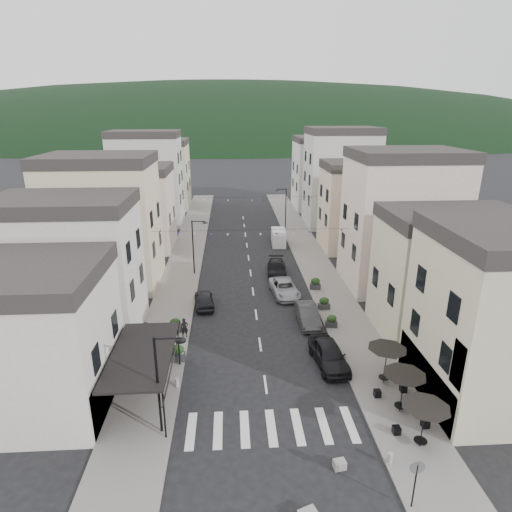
{
  "coord_description": "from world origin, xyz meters",
  "views": [
    {
      "loc": [
        -2.06,
        -17.51,
        17.04
      ],
      "look_at": [
        0.33,
        21.53,
        3.5
      ],
      "focal_mm": 30.0,
      "sensor_mm": 36.0,
      "label": 1
    }
  ],
  "objects_px": {
    "delivery_van": "(278,237)",
    "pedestrian_a": "(185,328)",
    "parked_car_b": "(308,315)",
    "parked_car_e": "(204,299)",
    "pedestrian_b": "(147,335)",
    "parked_car_c": "(284,288)",
    "parked_car_d": "(277,268)",
    "parked_car_a": "(329,354)"
  },
  "relations": [
    {
      "from": "parked_car_c",
      "to": "parked_car_b",
      "type": "bearing_deg",
      "value": -84.09
    },
    {
      "from": "parked_car_a",
      "to": "pedestrian_a",
      "type": "relative_size",
      "value": 3.07
    },
    {
      "from": "delivery_van",
      "to": "pedestrian_b",
      "type": "relative_size",
      "value": 2.27
    },
    {
      "from": "parked_car_a",
      "to": "parked_car_e",
      "type": "distance_m",
      "value": 13.55
    },
    {
      "from": "parked_car_d",
      "to": "pedestrian_a",
      "type": "distance_m",
      "value": 15.74
    },
    {
      "from": "delivery_van",
      "to": "pedestrian_a",
      "type": "relative_size",
      "value": 2.79
    },
    {
      "from": "delivery_van",
      "to": "pedestrian_a",
      "type": "distance_m",
      "value": 25.97
    },
    {
      "from": "delivery_van",
      "to": "parked_car_b",
      "type": "bearing_deg",
      "value": -87.23
    },
    {
      "from": "pedestrian_a",
      "to": "parked_car_a",
      "type": "bearing_deg",
      "value": -40.07
    },
    {
      "from": "delivery_van",
      "to": "pedestrian_b",
      "type": "bearing_deg",
      "value": -114.01
    },
    {
      "from": "parked_car_b",
      "to": "pedestrian_a",
      "type": "distance_m",
      "value": 10.2
    },
    {
      "from": "parked_car_c",
      "to": "parked_car_d",
      "type": "xyz_separation_m",
      "value": [
        -0.16,
        5.49,
        -0.0
      ]
    },
    {
      "from": "parked_car_c",
      "to": "delivery_van",
      "type": "bearing_deg",
      "value": 79.23
    },
    {
      "from": "parked_car_b",
      "to": "delivery_van",
      "type": "height_order",
      "value": "delivery_van"
    },
    {
      "from": "parked_car_e",
      "to": "parked_car_a",
      "type": "bearing_deg",
      "value": 125.88
    },
    {
      "from": "pedestrian_a",
      "to": "parked_car_e",
      "type": "bearing_deg",
      "value": 60.32
    },
    {
      "from": "parked_car_b",
      "to": "pedestrian_b",
      "type": "distance_m",
      "value": 13.08
    },
    {
      "from": "parked_car_b",
      "to": "parked_car_e",
      "type": "bearing_deg",
      "value": 156.17
    },
    {
      "from": "parked_car_c",
      "to": "parked_car_e",
      "type": "height_order",
      "value": "parked_car_c"
    },
    {
      "from": "pedestrian_a",
      "to": "pedestrian_b",
      "type": "bearing_deg",
      "value": -173.7
    },
    {
      "from": "parked_car_a",
      "to": "parked_car_e",
      "type": "height_order",
      "value": "parked_car_a"
    },
    {
      "from": "pedestrian_a",
      "to": "parked_car_b",
      "type": "bearing_deg",
      "value": -6.83
    },
    {
      "from": "parked_car_b",
      "to": "parked_car_e",
      "type": "xyz_separation_m",
      "value": [
        -8.81,
        3.75,
        -0.05
      ]
    },
    {
      "from": "parked_car_c",
      "to": "parked_car_e",
      "type": "xyz_separation_m",
      "value": [
        -7.56,
        -2.01,
        -0.01
      ]
    },
    {
      "from": "parked_car_b",
      "to": "delivery_van",
      "type": "relative_size",
      "value": 1.03
    },
    {
      "from": "pedestrian_b",
      "to": "parked_car_c",
      "type": "bearing_deg",
      "value": 78.61
    },
    {
      "from": "parked_car_c",
      "to": "parked_car_a",
      "type": "bearing_deg",
      "value": -88.59
    },
    {
      "from": "parked_car_e",
      "to": "pedestrian_a",
      "type": "bearing_deg",
      "value": 71.18
    },
    {
      "from": "parked_car_c",
      "to": "pedestrian_b",
      "type": "relative_size",
      "value": 2.61
    },
    {
      "from": "delivery_van",
      "to": "pedestrian_a",
      "type": "height_order",
      "value": "delivery_van"
    },
    {
      "from": "parked_car_b",
      "to": "parked_car_c",
      "type": "bearing_deg",
      "value": 101.53
    },
    {
      "from": "delivery_van",
      "to": "pedestrian_b",
      "type": "height_order",
      "value": "delivery_van"
    },
    {
      "from": "parked_car_a",
      "to": "pedestrian_a",
      "type": "bearing_deg",
      "value": 151.54
    },
    {
      "from": "parked_car_b",
      "to": "parked_car_c",
      "type": "xyz_separation_m",
      "value": [
        -1.26,
        5.75,
        -0.04
      ]
    },
    {
      "from": "parked_car_d",
      "to": "pedestrian_a",
      "type": "relative_size",
      "value": 3.07
    },
    {
      "from": "pedestrian_a",
      "to": "delivery_van",
      "type": "bearing_deg",
      "value": 49.61
    },
    {
      "from": "parked_car_b",
      "to": "parked_car_d",
      "type": "distance_m",
      "value": 11.34
    },
    {
      "from": "parked_car_b",
      "to": "parked_car_d",
      "type": "bearing_deg",
      "value": 96.36
    },
    {
      "from": "pedestrian_a",
      "to": "pedestrian_b",
      "type": "relative_size",
      "value": 0.81
    },
    {
      "from": "parked_car_a",
      "to": "delivery_van",
      "type": "bearing_deg",
      "value": 84.68
    },
    {
      "from": "parked_car_b",
      "to": "parked_car_e",
      "type": "height_order",
      "value": "parked_car_b"
    },
    {
      "from": "parked_car_c",
      "to": "pedestrian_b",
      "type": "bearing_deg",
      "value": -148.58
    }
  ]
}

